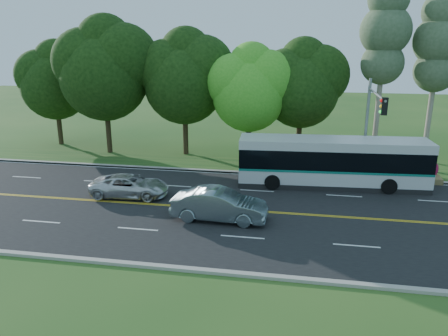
% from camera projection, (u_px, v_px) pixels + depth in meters
% --- Properties ---
extents(ground, '(120.00, 120.00, 0.00)m').
position_uv_depth(ground, '(259.00, 212.00, 24.98)').
color(ground, '#214E1A').
rests_on(ground, ground).
extents(road, '(60.00, 14.00, 0.02)m').
position_uv_depth(road, '(259.00, 212.00, 24.98)').
color(road, black).
rests_on(road, ground).
extents(curb_north, '(60.00, 0.30, 0.15)m').
position_uv_depth(curb_north, '(269.00, 174.00, 31.71)').
color(curb_north, '#A49F94').
rests_on(curb_north, ground).
extents(curb_south, '(60.00, 0.30, 0.15)m').
position_uv_depth(curb_south, '(243.00, 274.00, 18.22)').
color(curb_south, '#A49F94').
rests_on(curb_south, ground).
extents(grass_verge, '(60.00, 4.00, 0.10)m').
position_uv_depth(grass_verge, '(271.00, 167.00, 33.46)').
color(grass_verge, '#214E1A').
rests_on(grass_verge, ground).
extents(lane_markings, '(57.60, 13.82, 0.00)m').
position_uv_depth(lane_markings, '(258.00, 211.00, 24.99)').
color(lane_markings, gold).
rests_on(lane_markings, road).
extents(tree_row, '(44.70, 9.10, 13.84)m').
position_uv_depth(tree_row, '(212.00, 74.00, 35.37)').
color(tree_row, black).
rests_on(tree_row, ground).
extents(bougainvillea_hedge, '(9.50, 2.25, 1.50)m').
position_uv_depth(bougainvillea_hedge, '(370.00, 166.00, 31.28)').
color(bougainvillea_hedge, maroon).
rests_on(bougainvillea_hedge, ground).
extents(traffic_signal, '(0.42, 6.10, 7.00)m').
position_uv_depth(traffic_signal, '(371.00, 118.00, 27.67)').
color(traffic_signal, gray).
rests_on(traffic_signal, ground).
extents(transit_bus, '(12.40, 3.39, 3.21)m').
position_uv_depth(transit_bus, '(332.00, 163.00, 28.88)').
color(transit_bus, silver).
rests_on(transit_bus, road).
extents(sedan, '(5.25, 2.00, 1.71)m').
position_uv_depth(sedan, '(219.00, 205.00, 23.63)').
color(sedan, slate).
rests_on(sedan, road).
extents(suv, '(4.99, 2.56, 1.35)m').
position_uv_depth(suv, '(130.00, 186.00, 27.23)').
color(suv, silver).
rests_on(suv, road).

